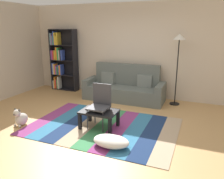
{
  "coord_description": "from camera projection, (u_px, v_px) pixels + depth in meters",
  "views": [
    {
      "loc": [
        1.89,
        -3.91,
        2.01
      ],
      "look_at": [
        0.02,
        0.68,
        0.65
      ],
      "focal_mm": 36.44,
      "sensor_mm": 36.0,
      "label": 1
    }
  ],
  "objects": [
    {
      "name": "ground_plane",
      "position": [
        99.0,
        128.0,
        4.71
      ],
      "size": [
        14.0,
        14.0,
        0.0
      ],
      "primitive_type": "plane",
      "color": "tan"
    },
    {
      "name": "tv_remote",
      "position": [
        96.0,
        109.0,
        4.65
      ],
      "size": [
        0.05,
        0.15,
        0.02
      ],
      "primitive_type": "cube",
      "rotation": [
        0.0,
        0.0,
        -0.03
      ],
      "color": "black",
      "rests_on": "coffee_table"
    },
    {
      "name": "dog",
      "position": [
        21.0,
        118.0,
        4.79
      ],
      "size": [
        0.22,
        0.35,
        0.4
      ],
      "color": "beige",
      "rests_on": "ground_plane"
    },
    {
      "name": "couch",
      "position": [
        124.0,
        88.0,
        6.48
      ],
      "size": [
        2.26,
        0.8,
        1.0
      ],
      "color": "#59605B",
      "rests_on": "ground_plane"
    },
    {
      "name": "back_wall",
      "position": [
        136.0,
        51.0,
        6.63
      ],
      "size": [
        6.8,
        0.1,
        2.7
      ],
      "primitive_type": "cube",
      "color": "beige",
      "rests_on": "ground_plane"
    },
    {
      "name": "standing_lamp",
      "position": [
        179.0,
        46.0,
        5.75
      ],
      "size": [
        0.32,
        0.32,
        1.85
      ],
      "color": "black",
      "rests_on": "ground_plane"
    },
    {
      "name": "pouf",
      "position": [
        111.0,
        141.0,
        3.93
      ],
      "size": [
        0.65,
        0.41,
        0.19
      ],
      "primitive_type": "ellipsoid",
      "color": "white",
      "rests_on": "rug"
    },
    {
      "name": "bookshelf",
      "position": [
        61.0,
        60.0,
        7.4
      ],
      "size": [
        0.9,
        0.28,
        1.96
      ],
      "color": "black",
      "rests_on": "ground_plane"
    },
    {
      "name": "folding_chair",
      "position": [
        100.0,
        102.0,
        4.65
      ],
      "size": [
        0.4,
        0.4,
        0.9
      ],
      "rotation": [
        0.0,
        0.0,
        -0.8
      ],
      "color": "#38383D",
      "rests_on": "ground_plane"
    },
    {
      "name": "coffee_table",
      "position": [
        99.0,
        114.0,
        4.63
      ],
      "size": [
        0.74,
        0.52,
        0.37
      ],
      "color": "black",
      "rests_on": "rug"
    },
    {
      "name": "rug",
      "position": [
        103.0,
        126.0,
        4.76
      ],
      "size": [
        3.02,
        2.06,
        0.01
      ],
      "color": "#843370",
      "rests_on": "ground_plane"
    }
  ]
}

